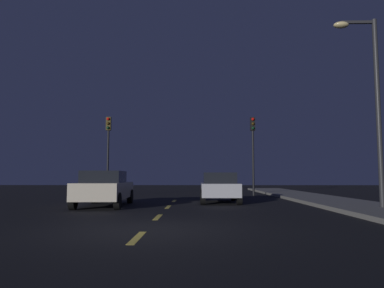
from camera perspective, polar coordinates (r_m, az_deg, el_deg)
ground_plane at (r=15.82m, az=-3.55°, el=-9.54°), size 80.00×80.00×0.00m
sidewalk_curb_right at (r=16.96m, az=22.92°, el=-8.59°), size 3.00×40.00×0.15m
lane_stripe_nearest at (r=7.72m, az=-8.49°, el=-14.13°), size 0.16×1.60×0.01m
lane_stripe_second at (r=11.45m, az=-5.32°, el=-11.20°), size 0.16×1.60×0.01m
lane_stripe_third at (r=15.22m, az=-3.73°, el=-9.70°), size 0.16×1.60×0.01m
lane_stripe_fourth at (r=19.00m, az=-2.78°, el=-8.79°), size 0.16×1.60×0.01m
traffic_signal_left at (r=25.27m, az=-12.85°, el=0.53°), size 0.32×0.38×5.24m
traffic_signal_right at (r=24.80m, az=9.41°, el=0.51°), size 0.32×0.38×5.20m
car_stopped_ahead at (r=17.81m, az=4.25°, el=-6.69°), size 1.83×3.96×1.42m
car_adjacent_lane at (r=15.93m, az=-13.37°, el=-6.65°), size 2.05×4.56×1.47m
street_lamp_right at (r=15.09m, az=25.98°, el=6.94°), size 1.60×0.36×7.07m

